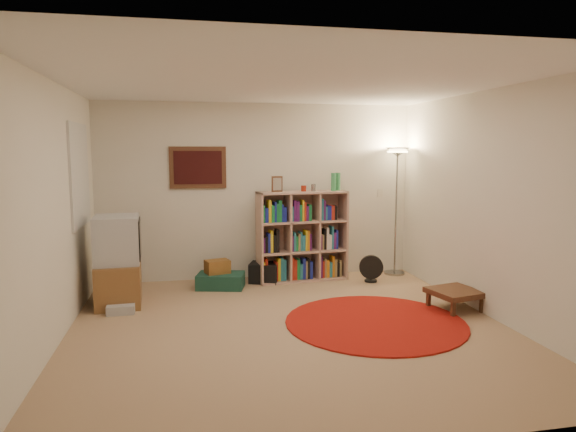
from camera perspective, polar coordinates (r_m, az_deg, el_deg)
name	(u,v)px	position (r m, az deg, el deg)	size (l,w,h in m)	color
room	(284,208)	(5.21, -0.47, 0.95)	(4.54, 4.54, 2.54)	#A17F5E
bookshelf	(301,237)	(7.26, 1.43, -2.40)	(1.30, 0.48, 1.52)	tan
floor_lamp	(397,169)	(7.68, 12.03, 5.09)	(0.42, 0.42, 1.88)	gray
floor_fan	(371,269)	(7.31, 9.22, -5.79)	(0.34, 0.22, 0.38)	black
tv_stand	(118,262)	(6.47, -18.33, -4.86)	(0.56, 0.76, 1.07)	brown
dvd_box	(121,308)	(6.23, -18.05, -9.73)	(0.31, 0.26, 0.10)	#B3B3B8
suitcase	(221,281)	(7.00, -7.49, -7.13)	(0.69, 0.53, 0.20)	#163C30
wicker_basket	(217,267)	(6.98, -7.85, -5.59)	(0.36, 0.30, 0.18)	brown
duffel_bag	(264,272)	(7.24, -2.65, -6.28)	(0.48, 0.44, 0.27)	black
paper_towel	(285,271)	(7.44, -0.29, -6.10)	(0.14, 0.14, 0.22)	white
red_rug	(375,322)	(5.69, 9.67, -11.53)	(1.93, 1.93, 0.02)	maroon
side_table	(455,293)	(6.29, 18.07, -8.13)	(0.62, 0.62, 0.24)	#442618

